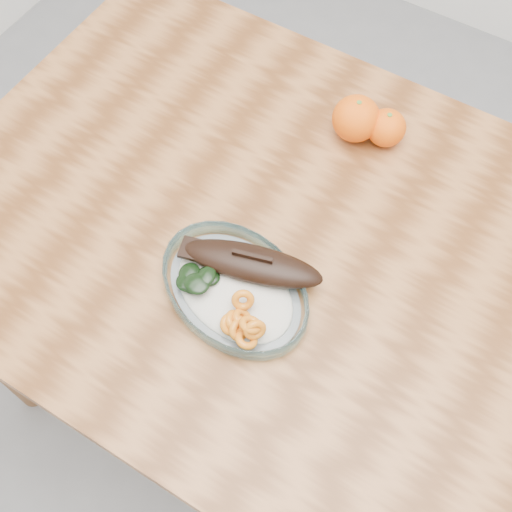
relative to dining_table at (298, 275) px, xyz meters
name	(u,v)px	position (x,y,z in m)	size (l,w,h in m)	color
ground	(284,391)	(0.00, 0.00, -0.65)	(3.00, 3.00, 0.00)	slate
dining_table	(298,275)	(0.00, 0.00, 0.00)	(1.20, 0.80, 0.75)	#5B3215
plated_meal	(235,287)	(-0.05, -0.12, 0.12)	(0.54, 0.54, 0.08)	white
orange_left	(356,119)	(-0.03, 0.24, 0.14)	(0.08, 0.08, 0.08)	#FF4205
orange_right	(386,128)	(0.02, 0.25, 0.13)	(0.06, 0.06, 0.06)	#FF4205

